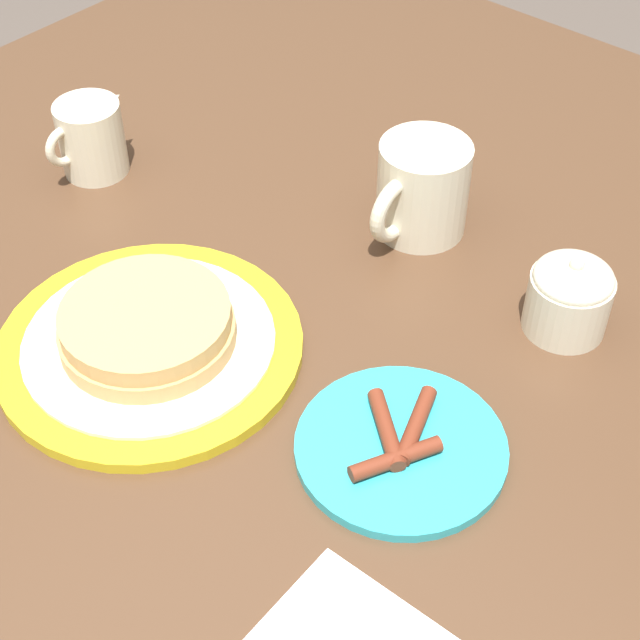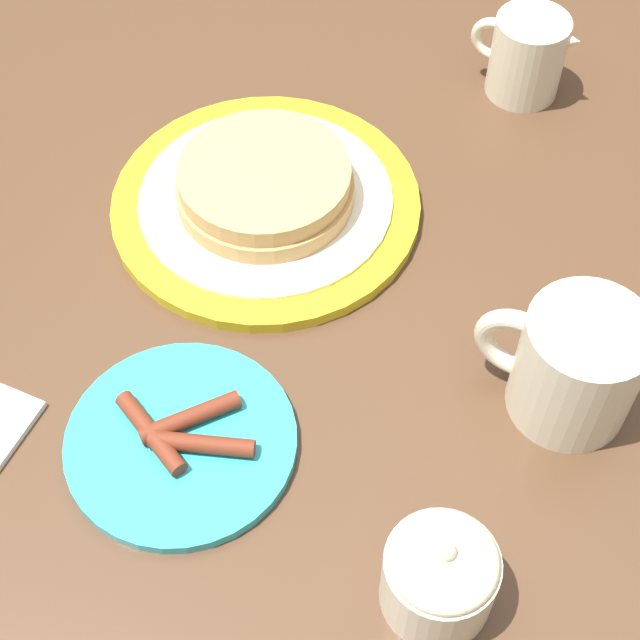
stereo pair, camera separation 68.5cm
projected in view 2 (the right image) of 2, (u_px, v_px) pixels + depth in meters
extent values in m
plane|color=#51473F|center=(294.00, 527.00, 1.53)|extent=(8.00, 8.00, 0.00)
cube|color=#4C3321|center=(277.00, 193.00, 0.93)|extent=(1.59, 1.07, 0.03)
cube|color=#4C3321|center=(36.00, 29.00, 1.68)|extent=(0.07, 0.07, 0.74)
cylinder|color=gold|center=(266.00, 205.00, 0.89)|extent=(0.28, 0.28, 0.01)
cylinder|color=white|center=(266.00, 199.00, 0.88)|extent=(0.23, 0.23, 0.00)
cylinder|color=tan|center=(265.00, 190.00, 0.87)|extent=(0.16, 0.16, 0.02)
cylinder|color=tan|center=(264.00, 176.00, 0.86)|extent=(0.15, 0.15, 0.02)
cylinder|color=#2DADBC|center=(181.00, 442.00, 0.74)|extent=(0.18, 0.18, 0.01)
cylinder|color=maroon|center=(202.00, 444.00, 0.73)|extent=(0.08, 0.04, 0.01)
cylinder|color=maroon|center=(151.00, 433.00, 0.73)|extent=(0.08, 0.05, 0.01)
cylinder|color=maroon|center=(190.00, 417.00, 0.74)|extent=(0.06, 0.07, 0.01)
cylinder|color=beige|center=(578.00, 367.00, 0.73)|extent=(0.09, 0.09, 0.10)
torus|color=beige|center=(518.00, 344.00, 0.74)|extent=(0.07, 0.01, 0.07)
cylinder|color=#472819|center=(590.00, 334.00, 0.70)|extent=(0.08, 0.08, 0.00)
cylinder|color=beige|center=(527.00, 56.00, 0.96)|extent=(0.07, 0.07, 0.08)
cone|color=beige|center=(565.00, 41.00, 0.92)|extent=(0.04, 0.03, 0.04)
torus|color=beige|center=(494.00, 39.00, 0.96)|extent=(0.05, 0.01, 0.05)
cylinder|color=beige|center=(439.00, 580.00, 0.65)|extent=(0.08, 0.08, 0.06)
ellipsoid|color=beige|center=(443.00, 561.00, 0.63)|extent=(0.07, 0.07, 0.03)
sphere|color=beige|center=(446.00, 551.00, 0.62)|extent=(0.01, 0.01, 0.01)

